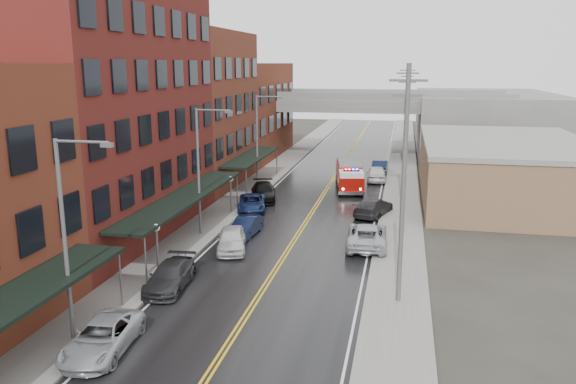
{
  "coord_description": "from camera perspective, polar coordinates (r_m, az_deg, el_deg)",
  "views": [
    {
      "loc": [
        7.09,
        -12.32,
        11.99
      ],
      "look_at": [
        -0.83,
        25.95,
        3.0
      ],
      "focal_mm": 35.0,
      "sensor_mm": 36.0,
      "label": 1
    }
  ],
  "objects": [
    {
      "name": "street_lamp_2",
      "position": [
        54.49,
        -2.91,
        5.76
      ],
      "size": [
        2.64,
        0.22,
        9.0
      ],
      "color": "#59595B",
      "rests_on": "ground"
    },
    {
      "name": "parked_car_right_2",
      "position": [
        58.98,
        8.98,
        1.88
      ],
      "size": [
        2.24,
        4.95,
        1.65
      ],
      "primitive_type": "imported",
      "rotation": [
        0.0,
        0.0,
        3.2
      ],
      "color": "silver",
      "rests_on": "ground"
    },
    {
      "name": "tan_building",
      "position": [
        53.91,
        21.02,
        1.95
      ],
      "size": [
        14.0,
        22.0,
        5.0
      ],
      "primitive_type": "cube",
      "color": "#8C674B",
      "rests_on": "ground"
    },
    {
      "name": "globe_lamp_2",
      "position": [
        45.46,
        -5.86,
        0.59
      ],
      "size": [
        0.44,
        0.44,
        3.12
      ],
      "color": "#59595B",
      "rests_on": "ground"
    },
    {
      "name": "parked_car_left_5",
      "position": [
        40.0,
        -4.32,
        -3.51
      ],
      "size": [
        1.71,
        4.19,
        1.35
      ],
      "primitive_type": "imported",
      "rotation": [
        0.0,
        0.0,
        -0.07
      ],
      "color": "black",
      "rests_on": "ground"
    },
    {
      "name": "brick_building_c",
      "position": [
        56.8,
        -9.49,
        8.24
      ],
      "size": [
        9.0,
        15.0,
        15.0
      ],
      "primitive_type": "cube",
      "color": "brown",
      "rests_on": "ground"
    },
    {
      "name": "sidewalk_right",
      "position": [
        43.96,
        11.53,
        -3.04
      ],
      "size": [
        3.0,
        160.0,
        0.15
      ],
      "primitive_type": "cube",
      "color": "slate",
      "rests_on": "ground"
    },
    {
      "name": "parked_car_left_4",
      "position": [
        36.93,
        -5.75,
        -4.81
      ],
      "size": [
        2.9,
        4.8,
        1.53
      ],
      "primitive_type": "imported",
      "rotation": [
        0.0,
        0.0,
        0.26
      ],
      "color": "silver",
      "rests_on": "ground"
    },
    {
      "name": "awning_2",
      "position": [
        55.53,
        -3.7,
        3.59
      ],
      "size": [
        2.6,
        13.0,
        3.09
      ],
      "color": "black",
      "rests_on": "ground"
    },
    {
      "name": "street_lamp_1",
      "position": [
        39.39,
        -8.77,
        2.86
      ],
      "size": [
        2.64,
        0.22,
        9.0
      ],
      "color": "#59595B",
      "rests_on": "ground"
    },
    {
      "name": "parked_car_right_1",
      "position": [
        45.59,
        8.66,
        -1.5
      ],
      "size": [
        3.39,
        5.38,
        1.45
      ],
      "primitive_type": "imported",
      "rotation": [
        0.0,
        0.0,
        2.85
      ],
      "color": "#2A2A2D",
      "rests_on": "ground"
    },
    {
      "name": "globe_lamp_1",
      "position": [
        32.83,
        -13.21,
        -4.54
      ],
      "size": [
        0.44,
        0.44,
        3.12
      ],
      "color": "#59595B",
      "rests_on": "ground"
    },
    {
      "name": "awning_1",
      "position": [
        39.26,
        -10.46,
        -0.52
      ],
      "size": [
        2.6,
        18.0,
        3.09
      ],
      "color": "black",
      "rests_on": "ground"
    },
    {
      "name": "sidewalk_left",
      "position": [
        46.26,
        -6.86,
        -2.07
      ],
      "size": [
        3.0,
        160.0,
        0.15
      ],
      "primitive_type": "cube",
      "color": "slate",
      "rests_on": "ground"
    },
    {
      "name": "brick_building_far",
      "position": [
        73.46,
        -4.51,
        8.24
      ],
      "size": [
        9.0,
        20.0,
        12.0
      ],
      "primitive_type": "cube",
      "color": "maroon",
      "rests_on": "ground"
    },
    {
      "name": "parked_car_left_3",
      "position": [
        31.47,
        -11.89,
        -8.37
      ],
      "size": [
        2.35,
        4.93,
        1.39
      ],
      "primitive_type": "imported",
      "rotation": [
        0.0,
        0.0,
        0.09
      ],
      "color": "#2A2A2D",
      "rests_on": "ground"
    },
    {
      "name": "utility_pole_2",
      "position": [
        67.56,
        11.85,
        7.85
      ],
      "size": [
        1.8,
        0.24,
        12.0
      ],
      "color": "#59595B",
      "rests_on": "ground"
    },
    {
      "name": "curb_right",
      "position": [
        43.99,
        9.38,
        -2.94
      ],
      "size": [
        0.3,
        160.0,
        0.15
      ],
      "primitive_type": "cube",
      "color": "gray",
      "rests_on": "ground"
    },
    {
      "name": "utility_pole_1",
      "position": [
        47.66,
        11.8,
        5.83
      ],
      "size": [
        1.8,
        0.24,
        12.0
      ],
      "color": "#59595B",
      "rests_on": "ground"
    },
    {
      "name": "utility_pole_0",
      "position": [
        27.9,
        11.66,
        0.93
      ],
      "size": [
        1.8,
        0.24,
        12.0
      ],
      "color": "#59595B",
      "rests_on": "ground"
    },
    {
      "name": "parked_car_right_0",
      "position": [
        37.87,
        8.02,
        -4.38
      ],
      "size": [
        2.88,
        5.8,
        1.58
      ],
      "primitive_type": "imported",
      "rotation": [
        0.0,
        0.0,
        3.19
      ],
      "color": "#B1B4BA",
      "rests_on": "ground"
    },
    {
      "name": "brick_building_b",
      "position": [
        40.89,
        -18.45,
        8.11
      ],
      "size": [
        9.0,
        20.0,
        18.0
      ],
      "primitive_type": "cube",
      "color": "#5E1D18",
      "rests_on": "ground"
    },
    {
      "name": "parked_car_left_2",
      "position": [
        25.72,
        -18.34,
        -13.85
      ],
      "size": [
        2.67,
        5.05,
        1.35
      ],
      "primitive_type": "imported",
      "rotation": [
        0.0,
        0.0,
        0.09
      ],
      "color": "#A3A6AB",
      "rests_on": "ground"
    },
    {
      "name": "parked_car_left_7",
      "position": [
        50.22,
        -2.55,
        0.02
      ],
      "size": [
        3.36,
        5.6,
        1.52
      ],
      "primitive_type": "imported",
      "rotation": [
        0.0,
        0.0,
        0.25
      ],
      "color": "black",
      "rests_on": "ground"
    },
    {
      "name": "overpass",
      "position": [
        74.9,
        6.29,
        8.28
      ],
      "size": [
        40.0,
        10.0,
        7.5
      ],
      "color": "slate",
      "rests_on": "ground"
    },
    {
      "name": "parked_car_left_6",
      "position": [
        46.66,
        -3.69,
        -1.12
      ],
      "size": [
        3.25,
        5.18,
        1.34
      ],
      "primitive_type": "imported",
      "rotation": [
        0.0,
        0.0,
        0.23
      ],
      "color": "#14214B",
      "rests_on": "ground"
    },
    {
      "name": "road",
      "position": [
        44.55,
        2.1,
        -2.65
      ],
      "size": [
        11.0,
        160.0,
        0.02
      ],
      "primitive_type": "cube",
      "color": "black",
      "rests_on": "ground"
    },
    {
      "name": "street_lamp_0",
      "position": [
        25.4,
        -21.38,
        -3.5
      ],
      "size": [
        2.64,
        0.22,
        9.0
      ],
      "color": "#59595B",
      "rests_on": "ground"
    },
    {
      "name": "parked_car_right_3",
      "position": [
        63.26,
        9.33,
        2.55
      ],
      "size": [
        1.68,
        4.61,
        1.51
      ],
      "primitive_type": "imported",
      "rotation": [
        0.0,
        0.0,
        3.12
      ],
      "color": "black",
      "rests_on": "ground"
    },
    {
      "name": "right_far_block",
      "position": [
        83.42,
        19.29,
        6.74
      ],
      "size": [
        18.0,
        30.0,
        8.0
      ],
      "primitive_type": "cube",
      "color": "slate",
      "rests_on": "ground"
    },
    {
      "name": "fire_truck",
      "position": [
        54.47,
        6.26,
        1.71
      ],
      "size": [
        3.84,
        7.59,
        2.67
      ],
      "rotation": [
        0.0,
        0.0,
        0.16
      ],
      "color": "#8D0C06",
      "rests_on": "ground"
    },
    {
      "name": "curb_left",
      "position": [
        45.77,
        -4.9,
        -2.18
      ],
      "size": [
        0.3,
        160.0,
        0.15
      ],
      "primitive_type": "cube",
      "color": "gray",
      "rests_on": "ground"
    }
  ]
}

